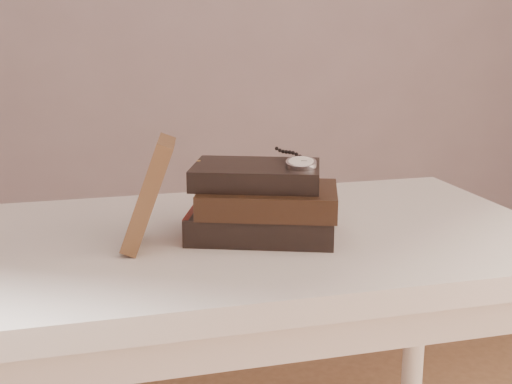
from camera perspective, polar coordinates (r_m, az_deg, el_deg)
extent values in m
cube|color=beige|center=(1.14, 0.32, -4.27)|extent=(1.00, 0.60, 0.04)
cube|color=white|center=(1.16, 0.32, -7.07)|extent=(0.88, 0.49, 0.08)
cylinder|color=white|center=(1.66, 13.46, -12.60)|extent=(0.05, 0.05, 0.71)
cube|color=black|center=(1.11, 0.50, -2.62)|extent=(0.28, 0.23, 0.04)
cube|color=beige|center=(1.11, 0.65, -2.63)|extent=(0.27, 0.22, 0.03)
cube|color=gold|center=(1.14, -5.18, -2.11)|extent=(0.01, 0.01, 0.05)
cube|color=maroon|center=(1.12, -5.36, -2.45)|extent=(0.06, 0.14, 0.05)
cube|color=black|center=(1.09, 1.10, -0.63)|extent=(0.26, 0.22, 0.04)
cube|color=beige|center=(1.09, 1.25, -0.63)|extent=(0.25, 0.21, 0.03)
cube|color=gold|center=(1.12, -4.35, -0.20)|extent=(0.01, 0.01, 0.04)
cube|color=black|center=(1.10, 0.04, 1.50)|extent=(0.24, 0.21, 0.03)
cube|color=beige|center=(1.10, 0.19, 1.50)|extent=(0.23, 0.19, 0.03)
cube|color=gold|center=(1.13, -4.96, 1.84)|extent=(0.01, 0.01, 0.04)
cube|color=#442B1A|center=(1.04, -9.24, -0.11)|extent=(0.10, 0.12, 0.17)
cylinder|color=silver|center=(1.06, 3.90, 2.41)|extent=(0.06, 0.06, 0.02)
cylinder|color=white|center=(1.06, 3.91, 2.64)|extent=(0.05, 0.05, 0.01)
torus|color=silver|center=(1.06, 3.91, 2.62)|extent=(0.06, 0.06, 0.01)
cylinder|color=silver|center=(1.09, 3.94, 2.71)|extent=(0.01, 0.01, 0.01)
cube|color=black|center=(1.07, 3.92, 2.76)|extent=(0.01, 0.01, 0.00)
cube|color=black|center=(1.06, 4.18, 2.69)|extent=(0.01, 0.00, 0.00)
sphere|color=black|center=(1.10, 3.81, 3.07)|extent=(0.01, 0.01, 0.01)
sphere|color=black|center=(1.11, 3.51, 3.26)|extent=(0.01, 0.01, 0.01)
sphere|color=black|center=(1.12, 3.21, 3.39)|extent=(0.01, 0.01, 0.01)
sphere|color=black|center=(1.13, 2.92, 3.45)|extent=(0.01, 0.01, 0.01)
sphere|color=black|center=(1.14, 2.63, 3.47)|extent=(0.01, 0.01, 0.01)
sphere|color=black|center=(1.15, 2.35, 3.51)|extent=(0.01, 0.01, 0.01)
sphere|color=black|center=(1.16, 2.07, 3.61)|extent=(0.01, 0.01, 0.01)
sphere|color=black|center=(1.17, 1.80, 3.77)|extent=(0.01, 0.01, 0.01)
torus|color=silver|center=(1.18, -4.51, 0.71)|extent=(0.05, 0.03, 0.05)
torus|color=silver|center=(1.17, -2.03, 0.66)|extent=(0.05, 0.03, 0.05)
cylinder|color=silver|center=(1.17, -3.28, 0.82)|extent=(0.01, 0.01, 0.00)
cylinder|color=silver|center=(1.24, -5.08, 1.03)|extent=(0.04, 0.10, 0.03)
cylinder|color=silver|center=(1.22, -0.70, 0.94)|extent=(0.04, 0.10, 0.03)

